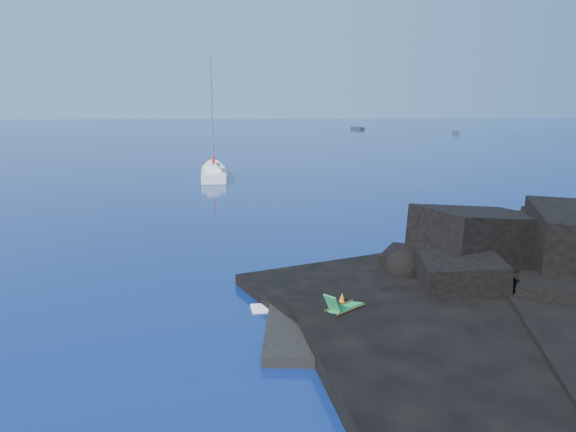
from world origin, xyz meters
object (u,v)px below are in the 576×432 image
object	(u,v)px
distant_boat_b	(456,134)
sailboat	(214,178)
deck_chair	(346,302)
distant_boat_a	(358,129)
marker_cone	(342,301)
sunbather	(411,305)

from	to	relation	value
distant_boat_b	sailboat	bearing A→B (deg)	-108.99
deck_chair	distant_boat_b	size ratio (longest dim) A/B	0.38
distant_boat_a	distant_boat_b	distance (m)	26.32
marker_cone	distant_boat_a	distance (m)	125.14
sailboat	deck_chair	xyz separation A→B (m)	(6.47, -37.58, 0.88)
sunbather	marker_cone	distance (m)	2.52
sunbather	distant_boat_a	xyz separation A→B (m)	(22.97, 122.67, -0.50)
distant_boat_b	distant_boat_a	bearing A→B (deg)	152.26
distant_boat_a	sailboat	bearing A→B (deg)	-129.02
sailboat	distant_boat_b	world-z (taller)	sailboat
sailboat	sunbather	xyz separation A→B (m)	(8.99, -37.04, 0.50)
marker_cone	distant_boat_a	size ratio (longest dim) A/B	0.13
sailboat	marker_cone	bearing A→B (deg)	-83.64
deck_chair	distant_boat_a	world-z (taller)	deck_chair
sailboat	distant_boat_b	bearing A→B (deg)	49.41
deck_chair	sunbather	xyz separation A→B (m)	(2.51, 0.53, -0.37)
marker_cone	distant_boat_a	bearing A→B (deg)	78.25
sunbather	distant_boat_a	distance (m)	124.81
sailboat	distant_boat_a	xyz separation A→B (m)	(31.95, 85.63, 0.00)
sailboat	distant_boat_b	distance (m)	83.61
sunbather	distant_boat_a	bearing A→B (deg)	51.22
deck_chair	sunbather	distance (m)	2.60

